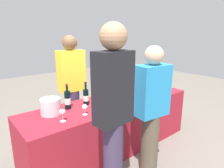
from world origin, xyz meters
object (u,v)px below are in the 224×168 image
at_px(ice_bucket, 51,106).
at_px(guest_1, 151,109).
at_px(wine_bottle_2, 107,92).
at_px(wine_glass_1, 85,108).
at_px(server_pouring, 72,85).
at_px(wine_bottle_4, 136,83).
at_px(wine_bottle_1, 86,97).
at_px(wine_bottle_0, 68,100).
at_px(wine_glass_0, 62,112).
at_px(wine_glass_2, 123,96).
at_px(wine_bottle_3, 127,86).
at_px(guest_0, 113,110).

height_order(ice_bucket, guest_1, guest_1).
xyz_separation_m(wine_bottle_2, wine_glass_1, (-0.56, -0.28, -0.02)).
xyz_separation_m(wine_glass_1, ice_bucket, (-0.30, 0.27, 0.01)).
bearing_deg(wine_bottle_2, server_pouring, 121.76).
bearing_deg(wine_bottle_4, wine_bottle_1, -176.77).
height_order(wine_bottle_2, ice_bucket, wine_bottle_2).
xyz_separation_m(wine_bottle_0, wine_glass_1, (0.07, -0.30, -0.03)).
bearing_deg(wine_glass_0, wine_bottle_0, 54.09).
height_order(wine_bottle_1, guest_1, guest_1).
distance_m(wine_glass_1, guest_1, 0.77).
xyz_separation_m(wine_bottle_2, server_pouring, (-0.30, 0.49, 0.05)).
distance_m(wine_bottle_0, wine_glass_0, 0.37).
bearing_deg(server_pouring, wine_glass_1, 76.43).
relative_size(wine_bottle_1, wine_glass_1, 2.49).
bearing_deg(wine_glass_2, wine_glass_1, -178.39).
bearing_deg(guest_1, server_pouring, 109.54).
distance_m(wine_bottle_3, ice_bucket, 1.27).
xyz_separation_m(wine_bottle_4, ice_bucket, (-1.50, -0.06, -0.03)).
xyz_separation_m(wine_glass_0, wine_glass_1, (0.28, 0.00, -0.02)).
bearing_deg(wine_bottle_4, guest_1, -126.83).
bearing_deg(wine_glass_2, wine_bottle_0, 158.08).
height_order(wine_bottle_3, wine_glass_1, wine_bottle_3).
bearing_deg(wine_glass_1, guest_1, -44.73).
bearing_deg(guest_1, wine_bottle_2, 96.22).
distance_m(wine_glass_2, guest_0, 0.93).
relative_size(wine_bottle_3, guest_1, 0.21).
bearing_deg(wine_glass_1, wine_bottle_0, 102.75).
relative_size(wine_bottle_0, wine_bottle_4, 0.96).
distance_m(wine_bottle_2, guest_1, 0.82).
height_order(wine_glass_0, wine_glass_1, wine_glass_0).
height_order(wine_bottle_4, wine_glass_2, wine_bottle_4).
xyz_separation_m(wine_bottle_4, wine_glass_0, (-1.48, -0.33, -0.02)).
height_order(wine_bottle_2, wine_bottle_3, wine_bottle_3).
bearing_deg(wine_bottle_4, wine_bottle_0, -178.54).
bearing_deg(wine_bottle_4, wine_glass_0, -167.36).
distance_m(server_pouring, guest_0, 1.41).
distance_m(wine_bottle_2, wine_glass_2, 0.28).
relative_size(wine_bottle_2, wine_bottle_4, 0.88).
height_order(wine_bottle_1, wine_glass_1, wine_bottle_1).
distance_m(wine_bottle_3, wine_glass_2, 0.45).
bearing_deg(wine_bottle_3, ice_bucket, -178.43).
distance_m(wine_bottle_2, ice_bucket, 0.86).
distance_m(wine_bottle_2, wine_glass_1, 0.62).
relative_size(wine_glass_1, guest_0, 0.07).
xyz_separation_m(wine_bottle_2, wine_glass_2, (0.07, -0.27, -0.01)).
relative_size(ice_bucket, guest_0, 0.13).
bearing_deg(wine_bottle_2, wine_bottle_1, -178.06).
bearing_deg(guest_0, wine_bottle_4, 32.99).
bearing_deg(wine_bottle_0, wine_bottle_4, 1.46).
relative_size(wine_bottle_4, server_pouring, 0.21).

